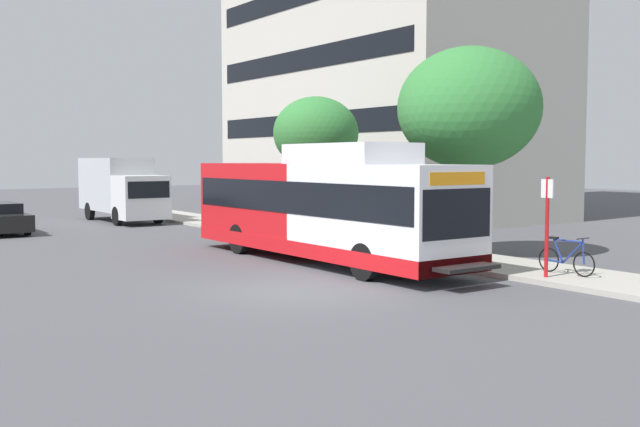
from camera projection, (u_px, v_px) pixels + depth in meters
ground_plane at (162, 256)px, 24.40m from camera, size 120.00×120.00×0.00m
sidewalk_curb at (365, 245)px, 26.79m from camera, size 3.00×56.00×0.14m
transit_bus at (323, 207)px, 22.81m from camera, size 2.58×12.25×3.65m
bus_stop_sign_pole at (547, 219)px, 18.99m from camera, size 0.10×0.36×2.60m
bicycle_parked at (566, 259)px, 19.53m from camera, size 0.52×1.76×1.02m
street_tree_near_stop at (469, 108)px, 23.53m from camera, size 4.57×4.57×6.63m
street_tree_mid_block at (316, 133)px, 30.81m from camera, size 3.58×3.58×5.66m
parked_car_far_lane at (0, 218)px, 31.52m from camera, size 1.80×4.50×1.33m
box_truck_background at (121, 187)px, 37.72m from camera, size 2.32×7.01×3.25m
lattice_comm_tower at (285, 54)px, 56.71m from camera, size 1.10×1.10×33.45m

